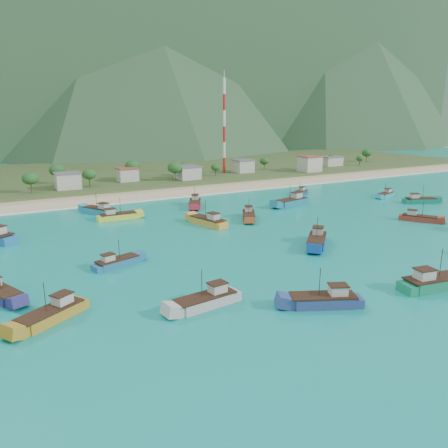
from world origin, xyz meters
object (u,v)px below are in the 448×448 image
boat_0 (292,202)px  radio_tower (224,126)px  boat_9 (324,301)px  boat_19 (386,195)px  boat_17 (317,241)px  boat_6 (195,204)px  boat_21 (208,222)px  boat_8 (207,301)px  boat_14 (249,216)px  boat_4 (300,193)px  boat_27 (434,283)px  boat_23 (99,211)px  boat_16 (419,219)px  boat_25 (118,217)px  boat_11 (420,201)px  boat_18 (52,315)px  boat_2 (117,263)px

boat_0 → radio_tower: bearing=-23.0°
boat_9 → boat_19: 99.98m
radio_tower → boat_17: bearing=-108.6°
boat_6 → boat_21: 24.56m
boat_8 → boat_14: 58.24m
boat_4 → boat_6: boat_6 is taller
boat_27 → boat_23: bearing=-147.6°
boat_14 → boat_19: size_ratio=1.13×
boat_4 → boat_16: boat_16 is taller
boat_0 → boat_25: 55.04m
boat_8 → boat_16: (75.96, 20.20, -0.12)m
boat_16 → boat_27: boat_27 is taller
boat_0 → boat_17: bearing=137.8°
boat_16 → boat_23: bearing=-67.4°
boat_17 → boat_23: boat_17 is taller
boat_0 → boat_23: (-57.24, 17.92, -0.17)m
boat_6 → boat_11: 74.27m
boat_9 → boat_17: (20.52, 25.36, 0.09)m
boat_8 → boat_27: size_ratio=0.88×
boat_27 → boat_25: bearing=-146.9°
radio_tower → boat_27: size_ratio=3.31×
boat_8 → boat_25: 62.78m
boat_0 → boat_25: bearing=69.5°
radio_tower → boat_23: size_ratio=3.63×
boat_11 → boat_23: boat_23 is taller
boat_4 → boat_23: 72.09m
boat_11 → boat_18: bearing=-53.9°
boat_16 → boat_27: bearing=7.4°
boat_17 → boat_27: size_ratio=0.86×
boat_0 → boat_14: boat_0 is taller
radio_tower → boat_6: radio_tower is taller
radio_tower → boat_14: (-35.81, -77.81, -22.22)m
boat_2 → boat_8: (7.01, -24.75, 0.17)m
boat_0 → boat_6: size_ratio=1.17×
boat_8 → boat_17: bearing=-72.3°
boat_14 → boat_19: (60.35, 4.27, -0.16)m
boat_2 → boat_9: boat_9 is taller
boat_2 → boat_11: bearing=80.6°
boat_9 → radio_tower: bearing=2.1°
radio_tower → boat_4: bearing=-89.0°
boat_4 → boat_18: size_ratio=0.82×
boat_4 → boat_17: 63.50m
boat_11 → boat_8: bearing=-47.5°
boat_4 → boat_9: (-57.46, -77.01, 0.26)m
boat_11 → boat_27: size_ratio=0.87×
boat_6 → boat_19: (66.21, -18.37, -0.22)m
boat_0 → boat_9: 76.20m
boat_18 → radio_tower: bearing=-70.0°
boat_8 → boat_27: boat_27 is taller
boat_19 → boat_2: bearing=86.4°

